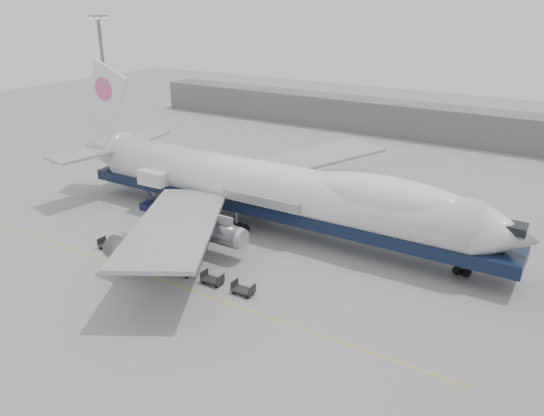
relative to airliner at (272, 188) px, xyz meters
The scene contains 13 objects.
ground 13.27m from the airliner, 93.08° to the right, with size 260.00×260.00×0.00m, color gray.
apron_line 18.87m from the airliner, 92.05° to the right, with size 60.00×0.15×0.01m, color gold.
hangar 59.01m from the airliner, 100.40° to the left, with size 110.00×8.00×7.00m, color slate.
floodlight_mast 45.14m from the airliner, 164.28° to the left, with size 2.40×2.40×25.43m.
airliner is the anchor object (origin of this frame).
catering_truck 17.71m from the airliner, 168.57° to the right, with size 4.60×3.26×6.00m.
traffic_cone 21.12m from the airliner, 110.66° to the right, with size 0.41×0.41×0.61m.
dolly_0 21.44m from the airliner, 130.74° to the right, with size 2.30×1.35×1.30m.
dolly_1 19.18m from the airliner, 121.40° to the right, with size 2.30×1.35×1.30m.
dolly_2 17.52m from the airliner, 109.78° to the right, with size 2.30×1.35×1.30m.
dolly_3 16.67m from the airliner, 96.21° to the right, with size 2.30×1.35×1.30m.
dolly_4 16.73m from the airliner, 81.92° to the right, with size 2.30×1.35×1.30m.
dolly_5 17.70m from the airliner, 68.55° to the right, with size 2.30×1.35×1.30m.
Camera 1 is at (34.16, -42.44, 28.51)m, focal length 35.00 mm.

